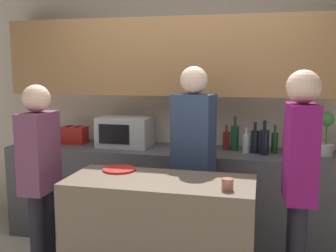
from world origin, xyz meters
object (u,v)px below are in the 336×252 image
(plate_on_island, at_px, (119,169))
(person_left, at_px, (193,150))
(potted_plant, at_px, (326,134))
(microwave, at_px, (125,131))
(toaster, at_px, (74,135))
(bottle_7, at_px, (296,143))
(bottle_3, at_px, (255,141))
(bottle_5, at_px, (275,142))
(bottle_1, at_px, (235,137))
(cup_0, at_px, (228,184))
(bottle_0, at_px, (226,140))
(person_center, at_px, (40,170))
(person_right, at_px, (299,172))
(bottle_2, at_px, (246,143))
(bottle_6, at_px, (286,141))
(bottle_4, at_px, (264,142))

(plate_on_island, height_order, person_left, person_left)
(potted_plant, bearing_deg, microwave, -179.95)
(toaster, distance_m, plate_on_island, 1.26)
(bottle_7, bearing_deg, bottle_3, 170.66)
(bottle_5, bearing_deg, bottle_3, -164.09)
(bottle_1, height_order, bottle_3, bottle_1)
(toaster, bearing_deg, bottle_3, -1.23)
(plate_on_island, xyz_separation_m, cup_0, (0.86, -0.31, 0.03))
(bottle_0, bearing_deg, potted_plant, -2.56)
(person_center, bearing_deg, person_right, 91.51)
(microwave, distance_m, potted_plant, 1.92)
(bottle_1, relative_size, bottle_3, 1.13)
(potted_plant, height_order, cup_0, potted_plant)
(bottle_0, xyz_separation_m, plate_on_island, (-0.74, -0.97, -0.09))
(bottle_1, distance_m, person_center, 1.81)
(bottle_2, height_order, plate_on_island, bottle_2)
(bottle_1, bearing_deg, plate_on_island, -130.43)
(plate_on_island, bearing_deg, bottle_6, 35.87)
(toaster, height_order, person_right, person_right)
(toaster, bearing_deg, bottle_4, -2.72)
(bottle_5, bearing_deg, person_left, -140.95)
(bottle_4, height_order, bottle_6, bottle_4)
(bottle_0, relative_size, bottle_5, 0.92)
(bottle_1, distance_m, bottle_4, 0.31)
(bottle_0, xyz_separation_m, bottle_6, (0.55, -0.03, 0.02))
(microwave, relative_size, person_left, 0.30)
(bottle_3, height_order, person_right, person_right)
(bottle_3, bearing_deg, person_left, -134.92)
(toaster, distance_m, bottle_6, 2.14)
(bottle_1, relative_size, plate_on_island, 1.26)
(microwave, relative_size, bottle_3, 1.79)
(person_left, distance_m, person_right, 0.95)
(microwave, height_order, bottle_3, microwave)
(bottle_0, distance_m, bottle_2, 0.21)
(potted_plant, distance_m, bottle_1, 0.82)
(bottle_2, bearing_deg, bottle_1, 140.25)
(potted_plant, bearing_deg, plate_on_island, -150.57)
(bottle_2, bearing_deg, bottle_6, 9.93)
(microwave, distance_m, bottle_3, 1.29)
(bottle_5, relative_size, cup_0, 3.40)
(potted_plant, bearing_deg, bottle_3, -176.37)
(plate_on_island, bearing_deg, bottle_1, 49.57)
(potted_plant, xyz_separation_m, person_center, (-2.22, -1.10, -0.19))
(toaster, bearing_deg, cup_0, -35.94)
(toaster, distance_m, bottle_7, 2.22)
(bottle_2, bearing_deg, bottle_0, 154.02)
(microwave, height_order, person_center, person_center)
(potted_plant, distance_m, bottle_0, 0.91)
(bottle_0, relative_size, plate_on_island, 0.94)
(bottle_3, bearing_deg, bottle_6, 10.09)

